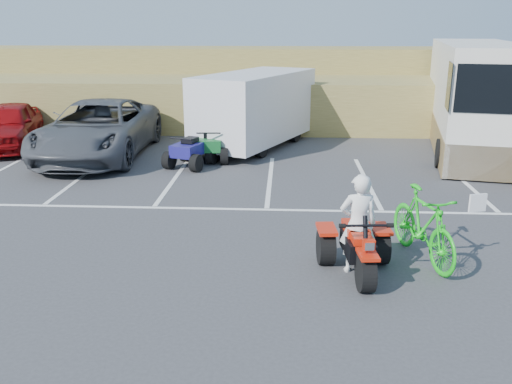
# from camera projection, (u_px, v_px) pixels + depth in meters

# --- Properties ---
(ground) EXTENTS (100.00, 100.00, 0.00)m
(ground) POSITION_uv_depth(u_px,v_px,m) (262.00, 250.00, 10.48)
(ground) COLOR #39393C
(ground) RESTS_ON ground
(parking_stripes) EXTENTS (28.00, 5.16, 0.01)m
(parking_stripes) POSITION_uv_depth(u_px,v_px,m) (302.00, 190.00, 14.31)
(parking_stripes) COLOR white
(parking_stripes) RESTS_ON ground
(grass_embankment) EXTENTS (40.00, 8.50, 3.10)m
(grass_embankment) POSITION_uv_depth(u_px,v_px,m) (277.00, 87.00, 24.82)
(grass_embankment) COLOR olive
(grass_embankment) RESTS_ON ground
(red_trike_atv) EXTENTS (1.43, 1.83, 1.12)m
(red_trike_atv) POSITION_uv_depth(u_px,v_px,m) (357.00, 275.00, 9.47)
(red_trike_atv) COLOR red
(red_trike_atv) RESTS_ON ground
(rider) EXTENTS (0.68, 0.48, 1.78)m
(rider) POSITION_uv_depth(u_px,v_px,m) (358.00, 224.00, 9.34)
(rider) COLOR white
(rider) RESTS_ON ground
(green_dirt_bike) EXTENTS (1.21, 2.34, 1.35)m
(green_dirt_bike) POSITION_uv_depth(u_px,v_px,m) (423.00, 226.00, 9.87)
(green_dirt_bike) COLOR #14BF19
(green_dirt_bike) RESTS_ON ground
(grey_pickup) EXTENTS (3.11, 6.56, 1.81)m
(grey_pickup) POSITION_uv_depth(u_px,v_px,m) (98.00, 129.00, 17.69)
(grey_pickup) COLOR #47494E
(grey_pickup) RESTS_ON ground
(red_car) EXTENTS (2.97, 4.98, 1.59)m
(red_car) POSITION_uv_depth(u_px,v_px,m) (7.00, 125.00, 18.93)
(red_car) COLOR maroon
(red_car) RESTS_ON ground
(cargo_trailer) EXTENTS (4.30, 5.96, 2.59)m
(cargo_trailer) POSITION_uv_depth(u_px,v_px,m) (255.00, 107.00, 18.95)
(cargo_trailer) COLOR silver
(cargo_trailer) RESTS_ON ground
(rv_motorhome) EXTENTS (4.36, 10.15, 3.55)m
(rv_motorhome) POSITION_uv_depth(u_px,v_px,m) (473.00, 103.00, 18.98)
(rv_motorhome) COLOR silver
(rv_motorhome) RESTS_ON ground
(quad_atv_blue) EXTENTS (1.58, 1.83, 1.00)m
(quad_atv_blue) POSITION_uv_depth(u_px,v_px,m) (191.00, 166.00, 16.66)
(quad_atv_blue) COLOR navy
(quad_atv_blue) RESTS_ON ground
(quad_atv_green) EXTENTS (1.26, 1.64, 1.03)m
(quad_atv_green) POSITION_uv_depth(u_px,v_px,m) (211.00, 160.00, 17.38)
(quad_atv_green) COLOR #145B26
(quad_atv_green) RESTS_ON ground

